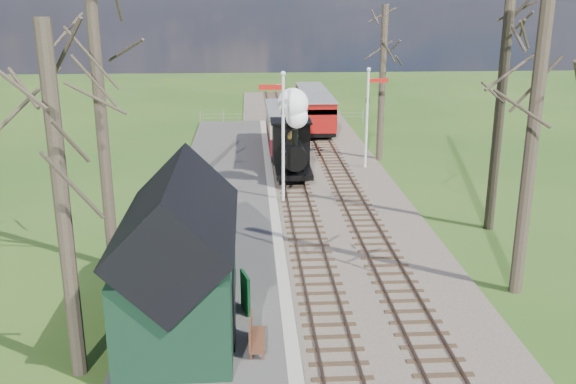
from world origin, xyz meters
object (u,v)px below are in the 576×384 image
at_px(station_shed, 180,260).
at_px(semaphore_near, 282,128).
at_px(red_carriage_a, 318,114).
at_px(bench, 254,335).
at_px(semaphore_far, 368,110).
at_px(person, 226,275).
at_px(locomotive, 292,139).
at_px(sign_board, 246,293).
at_px(coach, 286,128).
at_px(red_carriage_b, 311,102).

xyz_separation_m(station_shed, semaphore_near, (3.53, 12.00, 1.35)).
distance_m(red_carriage_a, bench, 29.02).
xyz_separation_m(semaphore_far, red_carriage_a, (-1.77, 9.23, -1.84)).
relative_size(semaphore_far, person, 4.18).
bearing_deg(person, locomotive, -14.50).
height_order(semaphore_near, locomotive, semaphore_near).
relative_size(semaphore_near, semaphore_far, 1.09).
xyz_separation_m(locomotive, bench, (-2.23, -17.26, -1.68)).
height_order(sign_board, bench, sign_board).
distance_m(bench, person, 3.43).
xyz_separation_m(coach, person, (-3.08, -20.02, -0.76)).
height_order(semaphore_near, bench, semaphore_near).
xyz_separation_m(locomotive, sign_board, (-2.45, -15.11, -1.44)).
xyz_separation_m(coach, red_carriage_a, (2.60, 5.27, -0.14)).
xyz_separation_m(semaphore_near, coach, (0.77, 9.96, -1.97)).
height_order(coach, bench, coach).
bearing_deg(red_carriage_a, coach, -116.28).
bearing_deg(station_shed, semaphore_far, 64.28).
distance_m(station_shed, semaphore_far, 20.01).
bearing_deg(red_carriage_a, locomotive, -102.98).
height_order(semaphore_far, red_carriage_a, semaphore_far).
relative_size(coach, red_carriage_a, 1.53).
distance_m(semaphore_near, red_carriage_a, 15.74).
relative_size(station_shed, coach, 0.80).
height_order(semaphore_far, person, semaphore_far).
height_order(station_shed, semaphore_far, semaphore_far).
distance_m(station_shed, semaphore_near, 12.58).
xyz_separation_m(sign_board, person, (-0.62, 1.16, 0.07)).
bearing_deg(person, semaphore_far, -26.99).
distance_m(station_shed, coach, 22.39).
height_order(semaphore_near, coach, semaphore_near).
relative_size(station_shed, semaphore_near, 1.01).
bearing_deg(person, semaphore_near, -15.04).
bearing_deg(sign_board, coach, 83.37).
height_order(coach, red_carriage_a, coach).
bearing_deg(red_carriage_a, bench, -99.61).
relative_size(semaphore_far, coach, 0.72).
bearing_deg(station_shed, sign_board, 23.24).
relative_size(station_shed, bench, 4.37).
bearing_deg(station_shed, coach, 78.93).
height_order(red_carriage_a, sign_board, red_carriage_a).
distance_m(red_carriage_a, person, 25.92).
bearing_deg(semaphore_near, red_carriage_b, 80.77).
relative_size(station_shed, person, 4.61).
distance_m(locomotive, red_carriage_b, 17.05).
distance_m(semaphore_far, red_carriage_b, 14.95).
bearing_deg(sign_board, red_carriage_a, 79.16).
relative_size(semaphore_near, sign_board, 5.05).
bearing_deg(red_carriage_a, station_shed, -104.21).
bearing_deg(semaphore_far, coach, 137.82).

